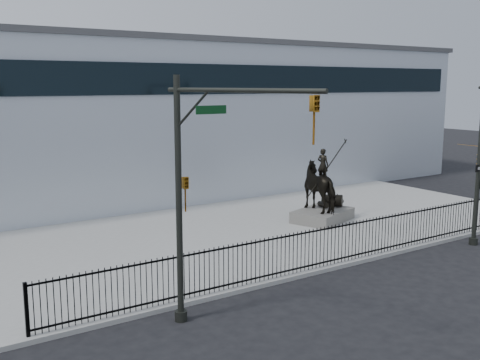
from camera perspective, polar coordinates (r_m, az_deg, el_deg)
ground at (r=20.61m, az=12.00°, el=-9.61°), size 120.00×120.00×0.00m
plaza at (r=25.72m, az=0.76°, el=-5.31°), size 30.00×12.00×0.15m
building at (r=36.37m, az=-10.97°, el=6.02°), size 44.00×14.00×9.00m
picket_fence at (r=21.18m, az=9.66°, el=-6.43°), size 22.10×0.10×1.50m
statue_plinth at (r=27.71m, az=8.38°, el=-3.57°), size 3.41×2.84×0.55m
equestrian_statue at (r=27.47m, az=8.51°, el=-0.66°), size 3.55×2.82×3.17m
traffic_signal_left at (r=15.03m, az=-3.97°, el=-0.73°), size 1.52×4.84×7.00m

